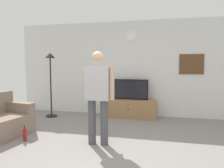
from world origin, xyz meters
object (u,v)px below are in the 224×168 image
television (130,89)px  beverage_bottle (25,135)px  framed_picture (191,64)px  wall_clock (131,36)px  person_standing_nearer_lamp (98,92)px  floor_lamp (50,71)px  tv_stand (129,108)px

television → beverage_bottle: 2.93m
television → framed_picture: bearing=8.6°
wall_clock → person_standing_nearer_lamp: (-0.27, -2.38, -1.32)m
television → wall_clock: (0.00, 0.24, 1.50)m
person_standing_nearer_lamp → floor_lamp: bearing=138.1°
tv_stand → person_standing_nearer_lamp: (-0.27, -2.09, 0.71)m
tv_stand → framed_picture: framed_picture is taller
television → beverage_bottle: size_ratio=3.32×
tv_stand → beverage_bottle: (-1.68, -2.26, -0.13)m
tv_stand → floor_lamp: 2.43m
tv_stand → wall_clock: bearing=90.0°
television → framed_picture: 1.80m
floor_lamp → beverage_bottle: bearing=-75.5°
television → floor_lamp: size_ratio=0.57×
floor_lamp → person_standing_nearer_lamp: floor_lamp is taller
tv_stand → wall_clock: wall_clock is taller
framed_picture → beverage_bottle: framed_picture is taller
television → framed_picture: size_ratio=1.62×
tv_stand → television: 0.53m
tv_stand → television: bearing=90.0°
wall_clock → beverage_bottle: bearing=-123.4°
wall_clock → floor_lamp: size_ratio=0.16×
framed_picture → beverage_bottle: (-3.32, -2.56, -1.35)m
wall_clock → framed_picture: bearing=0.2°
television → beverage_bottle: bearing=-126.1°
framed_picture → beverage_bottle: size_ratio=2.05×
beverage_bottle → wall_clock: bearing=56.6°
television → person_standing_nearer_lamp: bearing=-97.2°
tv_stand → floor_lamp: (-2.17, -0.39, 1.03)m
wall_clock → framed_picture: (1.64, 0.00, -0.80)m
beverage_bottle → person_standing_nearer_lamp: bearing=6.9°
floor_lamp → beverage_bottle: floor_lamp is taller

